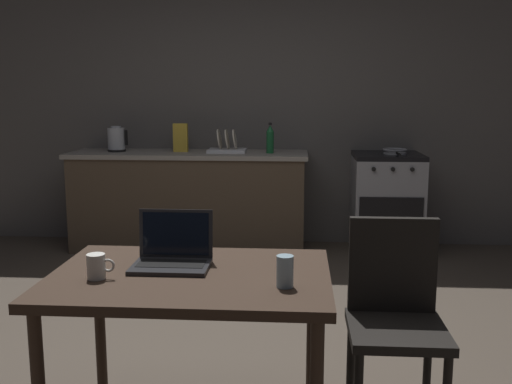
{
  "coord_description": "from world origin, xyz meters",
  "views": [
    {
      "loc": [
        0.41,
        -3.06,
        1.45
      ],
      "look_at": [
        0.13,
        0.86,
        0.77
      ],
      "focal_mm": 41.45,
      "sensor_mm": 36.0,
      "label": 1
    }
  ],
  "objects": [
    {
      "name": "dining_table",
      "position": [
        -0.02,
        -0.78,
        0.64
      ],
      "size": [
        1.13,
        0.79,
        0.72
      ],
      "color": "#332319",
      "rests_on": "ground_plane"
    },
    {
      "name": "stove_oven",
      "position": [
        1.21,
        2.23,
        0.45
      ],
      "size": [
        0.6,
        0.62,
        0.9
      ],
      "color": "gray",
      "rests_on": "ground_plane"
    },
    {
      "name": "chair",
      "position": [
        0.83,
        -0.64,
        0.53
      ],
      "size": [
        0.4,
        0.4,
        0.91
      ],
      "rotation": [
        0.0,
        0.0,
        0.2
      ],
      "color": "black",
      "rests_on": "ground_plane"
    },
    {
      "name": "frying_pan",
      "position": [
        1.26,
        2.2,
        0.92
      ],
      "size": [
        0.22,
        0.39,
        0.05
      ],
      "color": "gray",
      "rests_on": "stove_oven"
    },
    {
      "name": "drinking_glass",
      "position": [
        0.36,
        -0.92,
        0.78
      ],
      "size": [
        0.07,
        0.07,
        0.12
      ],
      "color": "#99B7C6",
      "rests_on": "dining_table"
    },
    {
      "name": "coffee_mug",
      "position": [
        -0.38,
        -0.87,
        0.77
      ],
      "size": [
        0.11,
        0.07,
        0.1
      ],
      "color": "silver",
      "rests_on": "dining_table"
    },
    {
      "name": "kitchen_counter",
      "position": [
        -0.59,
        2.23,
        0.45
      ],
      "size": [
        2.16,
        0.64,
        0.9
      ],
      "color": "#4C3D2D",
      "rests_on": "ground_plane"
    },
    {
      "name": "cereal_box",
      "position": [
        -0.66,
        2.25,
        1.03
      ],
      "size": [
        0.13,
        0.05,
        0.26
      ],
      "color": "gold",
      "rests_on": "kitchen_counter"
    },
    {
      "name": "bottle",
      "position": [
        0.16,
        2.18,
        1.02
      ],
      "size": [
        0.07,
        0.07,
        0.27
      ],
      "color": "#19592D",
      "rests_on": "kitchen_counter"
    },
    {
      "name": "electric_kettle",
      "position": [
        -1.25,
        2.23,
        1.01
      ],
      "size": [
        0.18,
        0.16,
        0.23
      ],
      "color": "black",
      "rests_on": "kitchen_counter"
    },
    {
      "name": "laptop",
      "position": [
        -0.11,
        -0.69,
        0.76
      ],
      "size": [
        0.32,
        0.24,
        0.23
      ],
      "rotation": [
        0.0,
        0.0,
        0.2
      ],
      "color": "#232326",
      "rests_on": "dining_table"
    },
    {
      "name": "ground_plane",
      "position": [
        0.0,
        0.0,
        0.0
      ],
      "size": [
        12.0,
        12.0,
        0.0
      ],
      "primitive_type": "plane",
      "color": "#473D33"
    },
    {
      "name": "dish_rack",
      "position": [
        -0.23,
        2.23,
        0.94
      ],
      "size": [
        0.34,
        0.26,
        0.21
      ],
      "color": "silver",
      "rests_on": "kitchen_counter"
    },
    {
      "name": "back_wall",
      "position": [
        0.3,
        2.58,
        1.39
      ],
      "size": [
        6.4,
        0.1,
        2.79
      ],
      "primitive_type": "cube",
      "color": "#54504D",
      "rests_on": "ground_plane"
    }
  ]
}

